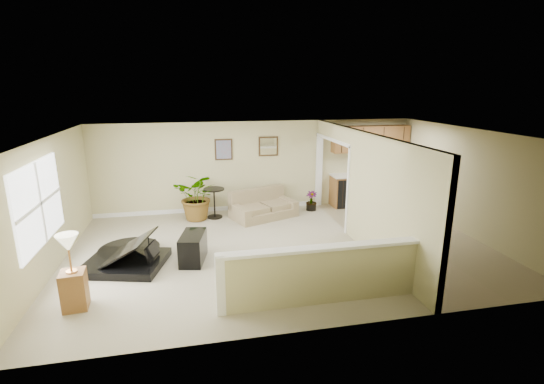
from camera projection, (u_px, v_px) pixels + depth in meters
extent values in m
plane|color=tan|center=(282.00, 248.00, 8.60)|extent=(9.00, 9.00, 0.00)
cube|color=#C0B983|center=(258.00, 166.00, 11.11)|extent=(9.00, 0.04, 2.50)
cube|color=#C0B983|center=(331.00, 249.00, 5.44)|extent=(9.00, 0.04, 2.50)
cube|color=#C0B983|center=(49.00, 206.00, 7.39)|extent=(0.04, 6.00, 2.50)
cube|color=#C0B983|center=(470.00, 183.00, 9.16)|extent=(0.04, 6.00, 2.50)
cube|color=white|center=(282.00, 134.00, 7.95)|extent=(9.00, 6.00, 0.04)
cube|color=gray|center=(412.00, 237.00, 9.22)|extent=(2.70, 6.00, 0.01)
cube|color=#C0B983|center=(388.00, 204.00, 7.50)|extent=(0.12, 3.60, 2.50)
cube|color=#C0B983|center=(335.00, 132.00, 10.04)|extent=(0.12, 2.35, 0.40)
cube|color=#C0B983|center=(323.00, 276.00, 6.34)|extent=(3.30, 0.12, 0.95)
cube|color=white|center=(324.00, 248.00, 6.21)|extent=(3.40, 0.22, 0.05)
cube|color=white|center=(220.00, 285.00, 6.00)|extent=(0.14, 0.14, 1.00)
cube|color=white|center=(39.00, 203.00, 6.87)|extent=(0.05, 2.15, 1.45)
cube|color=#392714|center=(224.00, 150.00, 10.77)|extent=(0.48, 0.03, 0.58)
cube|color=#835369|center=(224.00, 150.00, 10.75)|extent=(0.40, 0.01, 0.50)
cube|color=#392714|center=(268.00, 146.00, 11.00)|extent=(0.55, 0.03, 0.55)
cube|color=silver|center=(268.00, 146.00, 10.99)|extent=(0.46, 0.01, 0.46)
cube|color=olive|center=(369.00, 190.00, 11.69)|extent=(2.30, 0.60, 0.90)
cube|color=silver|center=(370.00, 174.00, 11.57)|extent=(2.36, 0.65, 0.04)
cube|color=black|center=(344.00, 192.00, 11.53)|extent=(0.60, 0.60, 0.84)
cube|color=olive|center=(371.00, 139.00, 11.41)|extent=(2.30, 0.35, 0.75)
cube|color=black|center=(122.00, 229.00, 7.55)|extent=(1.73, 1.59, 0.30)
cylinder|color=black|center=(119.00, 221.00, 8.04)|extent=(1.24, 1.24, 0.30)
cube|color=white|center=(169.00, 228.00, 7.73)|extent=(0.47, 1.03, 0.02)
cube|color=black|center=(116.00, 215.00, 7.55)|extent=(1.40, 1.41, 0.68)
cube|color=black|center=(193.00, 248.00, 7.92)|extent=(0.60, 0.93, 0.57)
cube|color=#998661|center=(264.00, 209.00, 10.60)|extent=(1.90, 1.48, 0.47)
cube|color=#998661|center=(261.00, 188.00, 10.82)|extent=(1.64, 0.81, 0.49)
cube|color=#998661|center=(236.00, 199.00, 10.37)|extent=(0.53, 0.96, 0.18)
cube|color=#998661|center=(290.00, 196.00, 10.66)|extent=(0.53, 0.96, 0.18)
cylinder|color=black|center=(215.00, 217.00, 10.62)|extent=(0.40, 0.40, 0.03)
cylinder|color=black|center=(214.00, 203.00, 10.52)|extent=(0.04, 0.04, 0.78)
cylinder|color=black|center=(214.00, 189.00, 10.41)|extent=(0.56, 0.56, 0.03)
cylinder|color=black|center=(199.00, 215.00, 10.45)|extent=(0.37, 0.37, 0.26)
imported|color=#18521D|center=(198.00, 196.00, 10.32)|extent=(1.44, 1.36, 1.28)
cylinder|color=black|center=(311.00, 207.00, 11.23)|extent=(0.29, 0.29, 0.20)
imported|color=#18521D|center=(311.00, 201.00, 11.18)|extent=(0.41, 0.41, 0.55)
cube|color=olive|center=(74.00, 290.00, 6.21)|extent=(0.40, 0.40, 0.63)
cylinder|color=#C88342|center=(72.00, 271.00, 6.13)|extent=(0.17, 0.17, 0.02)
cylinder|color=#C88342|center=(70.00, 259.00, 6.07)|extent=(0.03, 0.03, 0.42)
cone|color=#F0E9C4|center=(67.00, 243.00, 6.01)|extent=(0.34, 0.34, 0.27)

